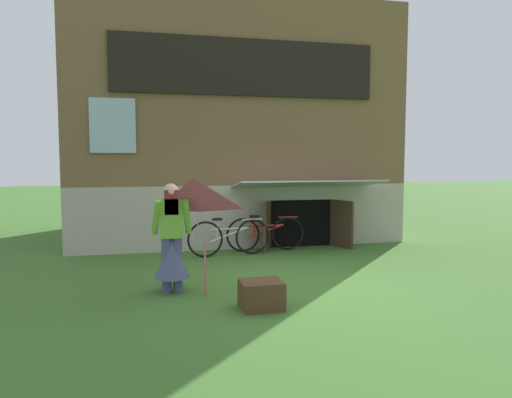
{
  "coord_description": "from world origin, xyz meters",
  "views": [
    {
      "loc": [
        -2.17,
        -7.17,
        1.97
      ],
      "look_at": [
        -0.22,
        1.15,
        1.25
      ],
      "focal_mm": 33.57,
      "sensor_mm": 36.0,
      "label": 1
    }
  ],
  "objects_px": {
    "wooden_crate": "(261,295)",
    "person": "(172,247)",
    "bicycle_silver": "(229,237)",
    "kite": "(194,209)",
    "bicycle_red": "(265,233)"
  },
  "relations": [
    {
      "from": "bicycle_red",
      "to": "wooden_crate",
      "type": "distance_m",
      "value": 3.96
    },
    {
      "from": "kite",
      "to": "wooden_crate",
      "type": "distance_m",
      "value": 1.46
    },
    {
      "from": "person",
      "to": "bicycle_silver",
      "type": "relative_size",
      "value": 0.94
    },
    {
      "from": "wooden_crate",
      "to": "person",
      "type": "bearing_deg",
      "value": 136.47
    },
    {
      "from": "bicycle_red",
      "to": "bicycle_silver",
      "type": "bearing_deg",
      "value": -158.21
    },
    {
      "from": "wooden_crate",
      "to": "bicycle_silver",
      "type": "bearing_deg",
      "value": 86.98
    },
    {
      "from": "person",
      "to": "wooden_crate",
      "type": "distance_m",
      "value": 1.6
    },
    {
      "from": "person",
      "to": "kite",
      "type": "distance_m",
      "value": 0.88
    },
    {
      "from": "bicycle_red",
      "to": "wooden_crate",
      "type": "bearing_deg",
      "value": -104.67
    },
    {
      "from": "bicycle_silver",
      "to": "wooden_crate",
      "type": "xyz_separation_m",
      "value": [
        -0.18,
        -3.49,
        -0.2
      ]
    },
    {
      "from": "bicycle_red",
      "to": "wooden_crate",
      "type": "height_order",
      "value": "bicycle_red"
    },
    {
      "from": "bicycle_silver",
      "to": "wooden_crate",
      "type": "distance_m",
      "value": 3.5
    },
    {
      "from": "person",
      "to": "kite",
      "type": "relative_size",
      "value": 1.03
    },
    {
      "from": "kite",
      "to": "bicycle_red",
      "type": "xyz_separation_m",
      "value": [
        1.86,
        3.34,
        -0.91
      ]
    },
    {
      "from": "kite",
      "to": "wooden_crate",
      "type": "relative_size",
      "value": 2.85
    }
  ]
}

